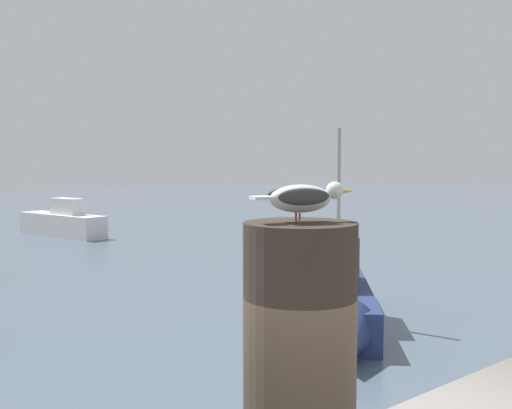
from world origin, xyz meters
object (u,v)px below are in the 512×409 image
(mooring_post, at_px, (300,376))
(boat_white, at_px, (58,222))
(seagull, at_px, (302,197))
(boat_navy, at_px, (339,301))

(mooring_post, height_order, boat_white, mooring_post)
(seagull, distance_m, boat_white, 23.52)
(mooring_post, xyz_separation_m, boat_navy, (6.26, 5.58, -1.70))
(mooring_post, height_order, boat_navy, boat_navy)
(seagull, bearing_deg, mooring_post, 158.18)
(boat_navy, relative_size, boat_white, 0.81)
(seagull, bearing_deg, boat_white, 71.58)
(mooring_post, distance_m, boat_navy, 8.56)
(seagull, height_order, boat_navy, boat_navy)
(mooring_post, distance_m, seagull, 0.65)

